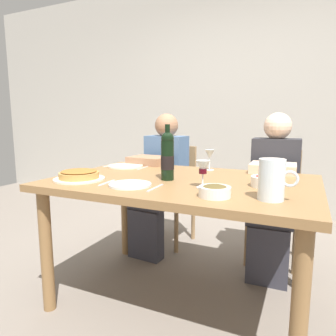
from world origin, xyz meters
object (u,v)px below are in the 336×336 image
object	(u,v)px
baked_tart	(79,175)
diner_left	(160,179)
chair_left	(173,187)
olive_bowl	(215,191)
wine_bottle	(167,156)
dinner_plate_right_setting	(130,185)
wine_glass_left_diner	(210,155)
chair_right	(275,197)
salad_bowl	(267,180)
water_pitcher	(272,182)
dining_table	(182,195)
dinner_plate_left_setting	(125,166)
diner_right	(273,189)
wine_glass_right_diner	(203,169)

from	to	relation	value
baked_tart	diner_left	xyz separation A→B (m)	(0.08, 0.90, -0.17)
chair_left	olive_bowl	bearing A→B (deg)	126.12
wine_bottle	dinner_plate_right_setting	world-z (taller)	wine_bottle
olive_bowl	diner_left	world-z (taller)	diner_left
wine_glass_left_diner	chair_right	xyz separation A→B (m)	(0.40, 0.48, -0.37)
salad_bowl	chair_right	distance (m)	0.92
water_pitcher	baked_tart	world-z (taller)	water_pitcher
wine_glass_left_diner	water_pitcher	bearing A→B (deg)	-54.12
dining_table	dinner_plate_left_setting	world-z (taller)	dinner_plate_left_setting
chair_right	diner_right	world-z (taller)	diner_right
chair_left	wine_bottle	bearing A→B (deg)	116.52
chair_left	diner_left	bearing A→B (deg)	90.79
wine_glass_left_diner	dinner_plate_right_setting	xyz separation A→B (m)	(-0.23, -0.67, -0.10)
dinner_plate_right_setting	diner_left	size ratio (longest dim) A/B	0.19
water_pitcher	chair_left	distance (m)	1.54
chair_right	diner_right	distance (m)	0.26
dinner_plate_left_setting	diner_left	bearing A→B (deg)	73.74
wine_bottle	baked_tart	world-z (taller)	wine_bottle
dining_table	dinner_plate_right_setting	xyz separation A→B (m)	(-0.19, -0.28, 0.10)
wine_bottle	baked_tart	distance (m)	0.53
baked_tart	wine_glass_right_diner	distance (m)	0.73
diner_left	salad_bowl	bearing A→B (deg)	150.64
wine_bottle	dinner_plate_left_setting	world-z (taller)	wine_bottle
salad_bowl	chair_left	world-z (taller)	chair_left
dinner_plate_left_setting	dinner_plate_right_setting	world-z (taller)	same
baked_tart	dinner_plate_right_setting	world-z (taller)	baked_tart
salad_bowl	diner_right	size ratio (longest dim) A/B	0.14
water_pitcher	dinner_plate_left_setting	bearing A→B (deg)	153.43
dinner_plate_right_setting	chair_left	bearing A→B (deg)	102.58
olive_bowl	wine_glass_left_diner	distance (m)	0.75
dinner_plate_right_setting	chair_left	world-z (taller)	chair_left
wine_bottle	diner_right	size ratio (longest dim) A/B	0.28
dining_table	olive_bowl	size ratio (longest dim) A/B	10.25
baked_tart	chair_left	distance (m)	1.17
wine_glass_right_diner	chair_left	world-z (taller)	wine_glass_right_diner
olive_bowl	dinner_plate_left_setting	size ratio (longest dim) A/B	0.56
chair_right	diner_left	bearing A→B (deg)	12.71
wine_bottle	chair_right	world-z (taller)	wine_bottle
dinner_plate_right_setting	salad_bowl	bearing A→B (deg)	23.08
olive_bowl	dinner_plate_left_setting	xyz separation A→B (m)	(-0.85, 0.59, -0.02)
dining_table	baked_tart	world-z (taller)	baked_tart
salad_bowl	olive_bowl	size ratio (longest dim) A/B	1.13
dining_table	water_pitcher	size ratio (longest dim) A/B	8.31
diner_left	chair_left	bearing A→B (deg)	-89.21
salad_bowl	diner_right	world-z (taller)	diner_right
wine_bottle	diner_left	distance (m)	0.84
water_pitcher	dinner_plate_right_setting	distance (m)	0.72
baked_tart	olive_bowl	world-z (taller)	baked_tart
wine_glass_right_diner	diner_left	bearing A→B (deg)	128.50
dinner_plate_left_setting	water_pitcher	bearing A→B (deg)	-26.57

